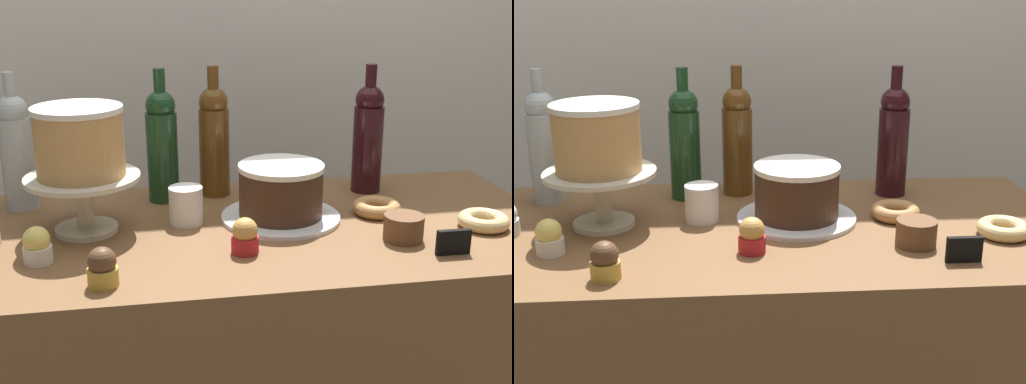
# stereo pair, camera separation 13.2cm
# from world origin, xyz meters

# --- Properties ---
(back_wall) EXTENTS (6.00, 0.05, 2.60)m
(back_wall) POSITION_xyz_m (0.00, 0.90, 1.30)
(back_wall) COLOR silver
(back_wall) RESTS_ON ground_plane
(cake_stand_pedestal) EXTENTS (0.24, 0.24, 0.13)m
(cake_stand_pedestal) POSITION_xyz_m (-0.37, 0.03, 1.00)
(cake_stand_pedestal) COLOR beige
(cake_stand_pedestal) RESTS_ON display_counter
(white_layer_cake) EXTENTS (0.19, 0.19, 0.15)m
(white_layer_cake) POSITION_xyz_m (-0.37, 0.03, 1.12)
(white_layer_cake) COLOR tan
(white_layer_cake) RESTS_ON cake_stand_pedestal
(silver_serving_platter) EXTENTS (0.27, 0.27, 0.01)m
(silver_serving_platter) POSITION_xyz_m (0.06, 0.03, 0.92)
(silver_serving_platter) COLOR white
(silver_serving_platter) RESTS_ON display_counter
(chocolate_round_cake) EXTENTS (0.19, 0.19, 0.12)m
(chocolate_round_cake) POSITION_xyz_m (0.06, 0.03, 0.98)
(chocolate_round_cake) COLOR #3D2619
(chocolate_round_cake) RESTS_ON silver_serving_platter
(wine_bottle_amber) EXTENTS (0.08, 0.08, 0.33)m
(wine_bottle_amber) POSITION_xyz_m (-0.06, 0.24, 1.06)
(wine_bottle_amber) COLOR #5B3814
(wine_bottle_amber) RESTS_ON display_counter
(wine_bottle_dark_red) EXTENTS (0.08, 0.08, 0.33)m
(wine_bottle_dark_red) POSITION_xyz_m (0.32, 0.21, 1.06)
(wine_bottle_dark_red) COLOR black
(wine_bottle_dark_red) RESTS_ON display_counter
(wine_bottle_green) EXTENTS (0.08, 0.08, 0.33)m
(wine_bottle_green) POSITION_xyz_m (-0.19, 0.22, 1.06)
(wine_bottle_green) COLOR #193D1E
(wine_bottle_green) RESTS_ON display_counter
(wine_bottle_clear) EXTENTS (0.08, 0.08, 0.33)m
(wine_bottle_clear) POSITION_xyz_m (-0.53, 0.22, 1.06)
(wine_bottle_clear) COLOR #B2BCC1
(wine_bottle_clear) RESTS_ON display_counter
(cupcake_lemon) EXTENTS (0.06, 0.06, 0.07)m
(cupcake_lemon) POSITION_xyz_m (-0.45, -0.12, 0.95)
(cupcake_lemon) COLOR white
(cupcake_lemon) RESTS_ON display_counter
(cupcake_chocolate) EXTENTS (0.06, 0.06, 0.07)m
(cupcake_chocolate) POSITION_xyz_m (-0.32, -0.24, 0.95)
(cupcake_chocolate) COLOR gold
(cupcake_chocolate) RESTS_ON display_counter
(cupcake_caramel) EXTENTS (0.06, 0.06, 0.07)m
(cupcake_caramel) POSITION_xyz_m (-0.05, -0.14, 0.95)
(cupcake_caramel) COLOR red
(cupcake_caramel) RESTS_ON display_counter
(donut_maple) EXTENTS (0.11, 0.11, 0.03)m
(donut_maple) POSITION_xyz_m (0.29, 0.03, 0.93)
(donut_maple) COLOR #B27F47
(donut_maple) RESTS_ON display_counter
(donut_glazed) EXTENTS (0.11, 0.11, 0.03)m
(donut_glazed) POSITION_xyz_m (0.50, -0.09, 0.93)
(donut_glazed) COLOR #E0C17F
(donut_glazed) RESTS_ON display_counter
(cookie_stack) EXTENTS (0.08, 0.08, 0.05)m
(cookie_stack) POSITION_xyz_m (0.29, -0.13, 0.94)
(cookie_stack) COLOR brown
(cookie_stack) RESTS_ON display_counter
(price_sign_chalkboard) EXTENTS (0.07, 0.01, 0.05)m
(price_sign_chalkboard) POSITION_xyz_m (0.36, -0.22, 0.94)
(price_sign_chalkboard) COLOR black
(price_sign_chalkboard) RESTS_ON display_counter
(coffee_cup_ceramic) EXTENTS (0.08, 0.08, 0.08)m
(coffee_cup_ceramic) POSITION_xyz_m (-0.15, 0.05, 0.96)
(coffee_cup_ceramic) COLOR white
(coffee_cup_ceramic) RESTS_ON display_counter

